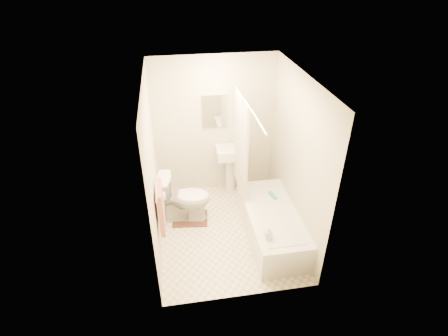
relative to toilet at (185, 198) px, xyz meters
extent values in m
plane|color=beige|center=(0.60, -0.43, -0.40)|extent=(2.40, 2.40, 0.00)
plane|color=white|center=(0.60, -0.43, 2.00)|extent=(2.40, 2.40, 0.00)
cube|color=beige|center=(0.60, 0.77, 0.80)|extent=(2.00, 0.02, 2.40)
cube|color=beige|center=(-0.40, -0.43, 0.80)|extent=(0.02, 2.40, 2.40)
cube|color=beige|center=(1.60, -0.43, 0.80)|extent=(0.02, 2.40, 2.40)
cube|color=white|center=(0.60, 0.75, 1.10)|extent=(0.40, 0.03, 0.55)
cylinder|color=silver|center=(0.90, -0.33, 1.60)|extent=(0.03, 1.70, 0.03)
cube|color=silver|center=(0.90, 0.07, 0.82)|extent=(0.04, 0.80, 1.55)
cylinder|color=silver|center=(-0.36, -0.68, 0.70)|extent=(0.02, 0.60, 0.02)
cube|color=#CC7266|center=(-0.33, -0.68, 0.38)|extent=(0.06, 0.45, 0.66)
cylinder|color=white|center=(-0.33, -0.31, 0.30)|extent=(0.11, 0.12, 0.12)
imported|color=white|center=(0.00, 0.00, 0.00)|extent=(0.87, 0.57, 0.79)
cube|color=#4F291D|center=(0.06, -0.05, -0.39)|extent=(0.59, 0.47, 0.02)
imported|color=silver|center=(1.03, -1.16, 0.16)|extent=(0.09, 0.09, 0.19)
cube|color=#33B068|center=(1.34, -0.27, 0.08)|extent=(0.10, 0.20, 0.04)
camera|label=1|loc=(-0.10, -4.43, 3.29)|focal=28.00mm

